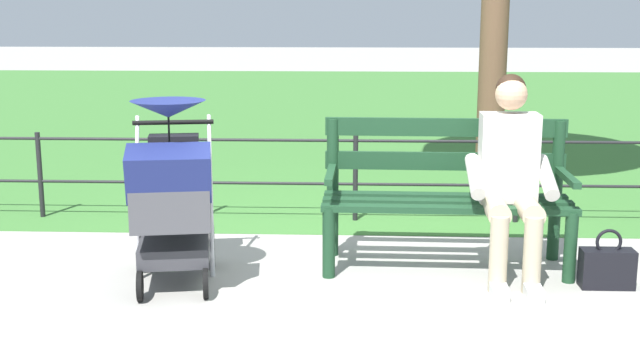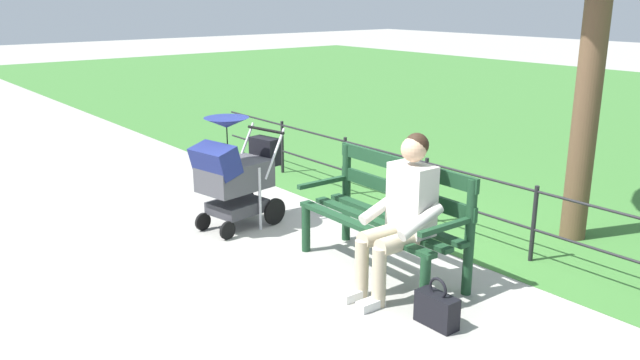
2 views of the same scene
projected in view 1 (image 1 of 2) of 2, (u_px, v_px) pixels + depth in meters
The scene contains 7 objects.
ground_plane at pixel (355, 268), 5.42m from camera, with size 60.00×60.00×0.00m, color #9E9B93.
grass_lawn at pixel (356, 108), 14.02m from camera, with size 40.00×16.00×0.01m, color #3D7533.
park_bench at pixel (446, 187), 5.40m from camera, with size 1.61×0.63×0.96m.
person_on_bench at pixel (511, 172), 5.14m from camera, with size 0.54×0.74×1.28m.
stroller at pixel (172, 191), 4.99m from camera, with size 0.64×0.95×1.15m.
handbag at pixel (607, 267), 5.03m from camera, with size 0.32×0.14×0.37m.
park_fence at pixel (391, 170), 6.54m from camera, with size 7.67×0.04×0.70m.
Camera 1 is at (0.00, 5.19, 1.69)m, focal length 46.34 mm.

